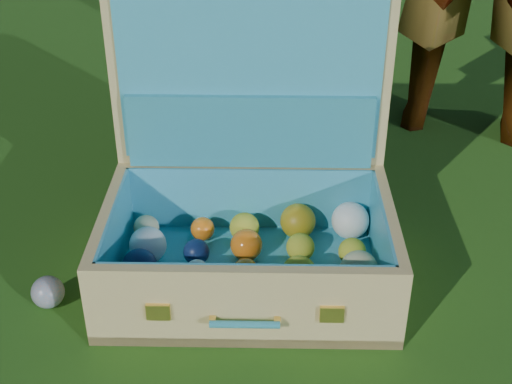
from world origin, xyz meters
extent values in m
plane|color=#215114|center=(0.00, 0.00, 0.00)|extent=(60.00, 60.00, 0.00)
sphere|color=teal|center=(-0.43, -0.16, 0.03)|extent=(0.07, 0.07, 0.07)
cube|color=#D6BC73|center=(-0.03, 0.00, 0.01)|extent=(0.68, 0.52, 0.02)
cube|color=#D6BC73|center=(0.00, -0.19, 0.09)|extent=(0.61, 0.14, 0.19)
cube|color=#D6BC73|center=(-0.07, 0.19, 0.09)|extent=(0.61, 0.14, 0.19)
cube|color=#D6BC73|center=(-0.33, -0.05, 0.09)|extent=(0.09, 0.36, 0.19)
cube|color=#D6BC73|center=(0.26, 0.06, 0.09)|extent=(0.09, 0.36, 0.19)
cube|color=teal|center=(-0.03, 0.00, 0.03)|extent=(0.63, 0.47, 0.01)
cube|color=teal|center=(0.00, -0.18, 0.10)|extent=(0.56, 0.11, 0.16)
cube|color=teal|center=(-0.07, 0.18, 0.10)|extent=(0.56, 0.11, 0.16)
cube|color=teal|center=(-0.31, -0.05, 0.10)|extent=(0.07, 0.36, 0.16)
cube|color=teal|center=(0.24, 0.05, 0.10)|extent=(0.07, 0.36, 0.16)
cube|color=#D6BC73|center=(-0.08, 0.22, 0.39)|extent=(0.61, 0.15, 0.41)
cube|color=teal|center=(-0.07, 0.20, 0.39)|extent=(0.56, 0.12, 0.37)
cube|color=teal|center=(-0.07, 0.19, 0.28)|extent=(0.55, 0.12, 0.17)
cube|color=#F2C659|center=(-0.16, -0.24, 0.09)|extent=(0.05, 0.02, 0.04)
cube|color=#F2C659|center=(0.17, -0.17, 0.09)|extent=(0.05, 0.02, 0.04)
cylinder|color=teal|center=(0.01, -0.22, 0.08)|extent=(0.13, 0.04, 0.01)
cube|color=#F2C659|center=(-0.05, -0.22, 0.08)|extent=(0.02, 0.02, 0.01)
cube|color=#F2C659|center=(0.07, -0.20, 0.08)|extent=(0.02, 0.02, 0.01)
sphere|color=#AE8D17|center=(-0.25, -0.17, 0.06)|extent=(0.07, 0.07, 0.07)
sphere|color=#B10E25|center=(-0.12, -0.16, 0.05)|extent=(0.05, 0.05, 0.05)
sphere|color=gold|center=(-0.01, -0.12, 0.07)|extent=(0.07, 0.07, 0.07)
sphere|color=gold|center=(0.11, -0.11, 0.06)|extent=(0.07, 0.07, 0.07)
sphere|color=#B10E25|center=(0.22, -0.09, 0.05)|extent=(0.04, 0.04, 0.04)
sphere|color=#0F224F|center=(-0.25, -0.08, 0.07)|extent=(0.08, 0.08, 0.08)
sphere|color=white|center=(-0.13, -0.05, 0.06)|extent=(0.05, 0.05, 0.05)
sphere|color=orange|center=(-0.03, -0.04, 0.06)|extent=(0.06, 0.06, 0.06)
sphere|color=gold|center=(0.08, -0.03, 0.07)|extent=(0.07, 0.07, 0.07)
sphere|color=beige|center=(0.20, 0.01, 0.07)|extent=(0.08, 0.08, 0.08)
sphere|color=white|center=(-0.26, 0.00, 0.07)|extent=(0.08, 0.08, 0.08)
sphere|color=#0F224F|center=(-0.15, 0.01, 0.06)|extent=(0.06, 0.06, 0.06)
sphere|color=orange|center=(-0.05, 0.05, 0.06)|extent=(0.07, 0.07, 0.07)
sphere|color=gold|center=(0.07, 0.07, 0.06)|extent=(0.06, 0.06, 0.06)
sphere|color=gold|center=(0.18, 0.08, 0.06)|extent=(0.06, 0.06, 0.06)
sphere|color=beige|center=(-0.29, 0.08, 0.06)|extent=(0.06, 0.06, 0.06)
sphere|color=orange|center=(-0.17, 0.10, 0.06)|extent=(0.06, 0.06, 0.06)
sphere|color=gold|center=(-0.07, 0.12, 0.06)|extent=(0.07, 0.07, 0.07)
sphere|color=#AE8D17|center=(0.05, 0.16, 0.07)|extent=(0.08, 0.08, 0.08)
sphere|color=white|center=(0.17, 0.19, 0.07)|extent=(0.09, 0.09, 0.09)
camera|label=1|loc=(0.24, -1.21, 0.99)|focal=50.00mm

